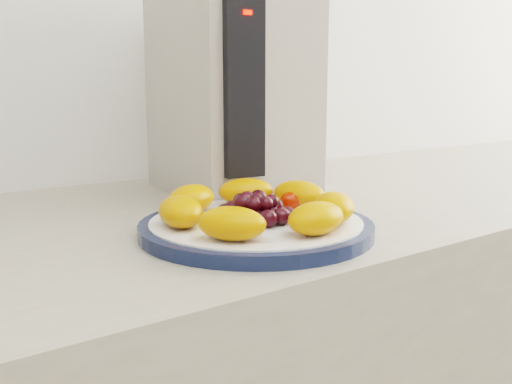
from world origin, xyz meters
TOP-DOWN VIEW (x-y plane):
  - plate_rim at (0.12, 1.06)m, footprint 0.27×0.27m
  - plate_face at (0.12, 1.06)m, footprint 0.25×0.25m
  - appliance_body at (0.24, 1.30)m, footprint 0.22×0.28m
  - appliance_panel at (0.18, 1.17)m, footprint 0.06×0.03m
  - appliance_led at (0.18, 1.16)m, footprint 0.01×0.01m
  - fruit_plate at (0.12, 1.06)m, footprint 0.23×0.23m

SIDE VIEW (x-z plane):
  - plate_rim at x=0.12m, z-range 0.90..0.91m
  - plate_face at x=0.12m, z-range 0.90..0.92m
  - fruit_plate at x=0.12m, z-range 0.92..0.95m
  - appliance_body at x=0.24m, z-range 0.90..1.23m
  - appliance_panel at x=0.18m, z-range 0.95..1.19m
  - appliance_led at x=0.18m, z-range 1.16..1.16m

